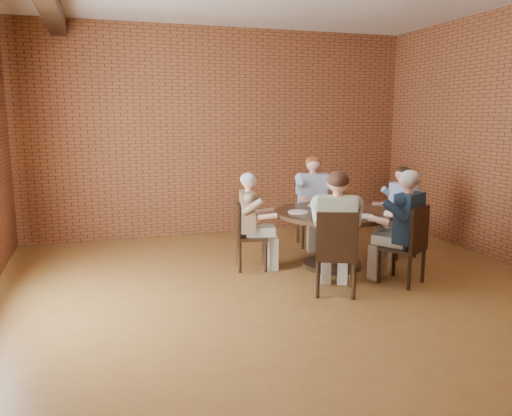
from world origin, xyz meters
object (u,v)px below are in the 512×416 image
object	(u,v)px
chair_b	(312,211)
diner_d	(336,233)
diner_b	(313,202)
chair_c	(246,232)
chair_d	(336,250)
diner_a	(399,212)
diner_e	(403,228)
smartphone	(369,216)
chair_a	(403,222)
diner_c	(252,222)
dining_table	(333,228)
chair_e	(410,242)

from	to	relation	value
chair_b	diner_d	distance (m)	2.20
diner_b	chair_c	xyz separation A→B (m)	(-1.32, -0.86, -0.20)
diner_b	chair_d	size ratio (longest dim) A/B	1.43
diner_a	chair_d	xyz separation A→B (m)	(-1.57, -1.19, -0.12)
diner_e	smartphone	xyz separation A→B (m)	(-0.23, 0.42, 0.08)
chair_d	chair_a	bearing A→B (deg)	-119.36
chair_b	chair_d	xyz separation A→B (m)	(-0.67, -2.19, 0.00)
diner_c	diner_b	bearing A→B (deg)	-42.34
dining_table	diner_e	bearing A→B (deg)	-59.23
diner_d	chair_e	distance (m)	0.97
diner_c	chair_e	size ratio (longest dim) A/B	1.33
dining_table	diner_d	size ratio (longest dim) A/B	1.11
chair_b	chair_d	bearing A→B (deg)	-96.68
chair_a	chair_b	bearing A→B (deg)	-145.44
chair_a	diner_d	xyz separation A→B (m)	(-1.60, -1.12, 0.20)
dining_table	chair_b	xyz separation A→B (m)	(0.22, 1.20, -0.01)
diner_b	chair_c	bearing A→B (deg)	-136.76
dining_table	diner_b	world-z (taller)	diner_b
diner_a	diner_d	size ratio (longest dim) A/B	0.92
dining_table	diner_b	size ratio (longest dim) A/B	1.12
dining_table	smartphone	distance (m)	0.55
chair_a	chair_e	world-z (taller)	chair_e
diner_b	diner_a	bearing A→B (deg)	-34.61
chair_b	chair_e	distance (m)	2.13
dining_table	diner_c	xyz separation A→B (m)	(-1.05, 0.24, 0.10)
diner_a	chair_d	bearing A→B (deg)	-62.90
diner_c	diner_d	bearing A→B (deg)	-138.19
chair_c	diner_b	bearing A→B (deg)	-44.37
diner_a	chair_c	size ratio (longest dim) A/B	1.42
dining_table	diner_a	bearing A→B (deg)	10.11
diner_d	chair_e	bearing A→B (deg)	-155.80
chair_e	smartphone	xyz separation A→B (m)	(-0.27, 0.49, 0.24)
chair_e	diner_b	bearing A→B (deg)	-111.19
diner_a	chair_e	distance (m)	1.26
diner_a	chair_c	distance (m)	2.24
diner_b	chair_d	world-z (taller)	diner_b
diner_a	diner_e	xyz separation A→B (m)	(-0.62, -1.03, 0.04)
diner_b	chair_d	xyz separation A→B (m)	(-0.65, -2.10, -0.17)
diner_c	smartphone	distance (m)	1.48
chair_d	smartphone	xyz separation A→B (m)	(0.72, 0.57, 0.23)
dining_table	smartphone	world-z (taller)	smartphone
chair_a	diner_b	distance (m)	1.35
chair_d	diner_e	distance (m)	0.97
diner_b	smartphone	distance (m)	1.53
dining_table	chair_c	size ratio (longest dim) A/B	1.71
chair_b	chair_c	world-z (taller)	chair_b
diner_d	chair_e	xyz separation A→B (m)	(0.95, -0.00, -0.18)
diner_b	chair_c	size ratio (longest dim) A/B	1.53
dining_table	chair_b	bearing A→B (deg)	79.76
chair_d	chair_c	bearing A→B (deg)	-37.14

